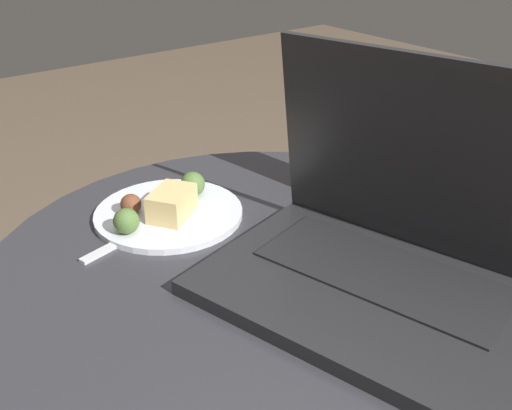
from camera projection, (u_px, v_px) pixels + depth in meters
name	position (u px, v px, depth m)	size (l,w,h in m)	color
table	(265.00, 353.00, 0.82)	(0.70, 0.70, 0.53)	#515156
laptop	(385.00, 248.00, 0.67)	(0.41, 0.33, 0.26)	#232326
beer_glass	(339.00, 128.00, 0.87)	(0.07, 0.07, 0.20)	gold
snack_plate	(167.00, 209.00, 0.84)	(0.21, 0.21, 0.05)	silver
fork	(149.00, 227.00, 0.81)	(0.06, 0.19, 0.00)	silver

